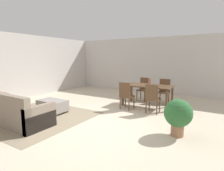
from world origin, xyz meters
The scene contains 13 objects.
ground_plane centered at (0.00, 0.00, 0.00)m, with size 10.80×10.80×0.00m, color beige.
wall_back centered at (0.00, 5.00, 1.35)m, with size 9.00×0.12×2.70m, color beige.
wall_left centered at (-4.50, 0.50, 1.35)m, with size 0.12×11.00×2.70m, color beige.
area_rug centered at (-1.85, -0.50, 0.00)m, with size 3.00×2.80×0.01m, color gray.
couch centered at (-1.92, -1.13, 0.29)m, with size 2.26×0.86×0.86m.
ottoman_table centered at (-1.78, 0.08, 0.23)m, with size 0.93×0.55×0.39m.
dining_table centered at (0.51, 2.36, 0.67)m, with size 1.71×0.85×0.76m.
dining_chair_near_left centered at (0.05, 1.60, 0.52)m, with size 0.42×0.42×0.92m.
dining_chair_near_right centered at (0.97, 1.61, 0.52)m, with size 0.42×0.42×0.92m.
dining_chair_far_left centered at (0.06, 3.17, 0.52)m, with size 0.43×0.43×0.92m.
dining_chair_far_right centered at (0.91, 3.12, 0.52)m, with size 0.42×0.42×0.92m.
vase_centerpiece centered at (0.59, 2.39, 0.88)m, with size 0.10×0.10×0.25m, color #B26659.
potted_plant centered at (2.00, 0.32, 0.49)m, with size 0.62×0.62×0.83m.
Camera 1 is at (2.77, -3.74, 1.74)m, focal length 29.24 mm.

